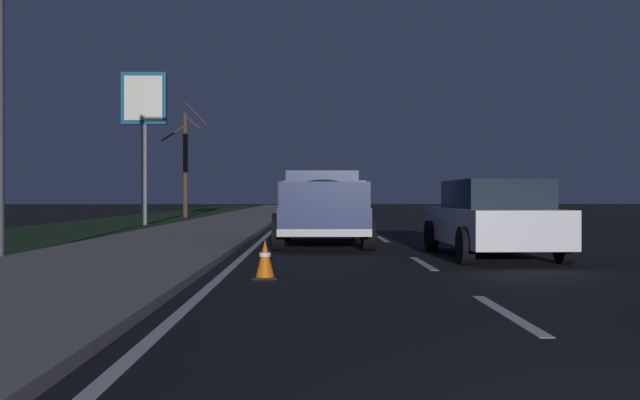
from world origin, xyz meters
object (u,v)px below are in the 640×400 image
object	(u,v)px
pickup_truck	(322,206)
bare_tree_far	(186,162)
street_light_near	(16,30)
traffic_cone_near	(265,260)
sedan_blue	(314,204)
sedan_white	(492,218)
gas_price_sign	(144,111)

from	to	relation	value
pickup_truck	bare_tree_far	distance (m)	23.10
street_light_near	traffic_cone_near	xyz separation A→B (m)	(-2.97, -4.96, -4.11)
sedan_blue	sedan_white	bearing A→B (deg)	-171.67
sedan_white	gas_price_sign	size ratio (longest dim) A/B	0.69
bare_tree_far	sedan_white	bearing A→B (deg)	-156.74
gas_price_sign	bare_tree_far	size ratio (longest dim) A/B	0.98
pickup_truck	street_light_near	xyz separation A→B (m)	(-3.89, 5.92, 3.41)
sedan_blue	street_light_near	xyz separation A→B (m)	(-24.08, 5.80, 3.61)
gas_price_sign	sedan_blue	bearing A→B (deg)	-40.28
sedan_white	bare_tree_far	bearing A→B (deg)	23.26
sedan_blue	pickup_truck	bearing A→B (deg)	-179.66
pickup_truck	traffic_cone_near	world-z (taller)	pickup_truck
sedan_blue	street_light_near	size ratio (longest dim) A/B	0.62
bare_tree_far	traffic_cone_near	bearing A→B (deg)	-167.16
sedan_blue	bare_tree_far	size ratio (longest dim) A/B	0.67
sedan_white	traffic_cone_near	world-z (taller)	sedan_white
sedan_white	street_light_near	xyz separation A→B (m)	(-0.47, 9.26, 3.61)
gas_price_sign	street_light_near	size ratio (longest dim) A/B	0.90
pickup_truck	street_light_near	world-z (taller)	street_light_near
bare_tree_far	traffic_cone_near	world-z (taller)	bare_tree_far
pickup_truck	sedan_blue	size ratio (longest dim) A/B	1.22
street_light_near	traffic_cone_near	size ratio (longest dim) A/B	12.41
sedan_white	street_light_near	bearing A→B (deg)	92.89
gas_price_sign	traffic_cone_near	xyz separation A→B (m)	(-18.52, -6.39, -4.55)
sedan_white	street_light_near	size ratio (longest dim) A/B	0.62
pickup_truck	sedan_blue	world-z (taller)	pickup_truck
gas_price_sign	street_light_near	bearing A→B (deg)	-174.75
pickup_truck	bare_tree_far	xyz separation A→B (m)	(21.74, 7.48, 2.22)
gas_price_sign	bare_tree_far	xyz separation A→B (m)	(10.08, 0.13, -1.63)
bare_tree_far	street_light_near	bearing A→B (deg)	-176.52
pickup_truck	gas_price_sign	bearing A→B (deg)	32.24
sedan_blue	street_light_near	world-z (taller)	street_light_near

